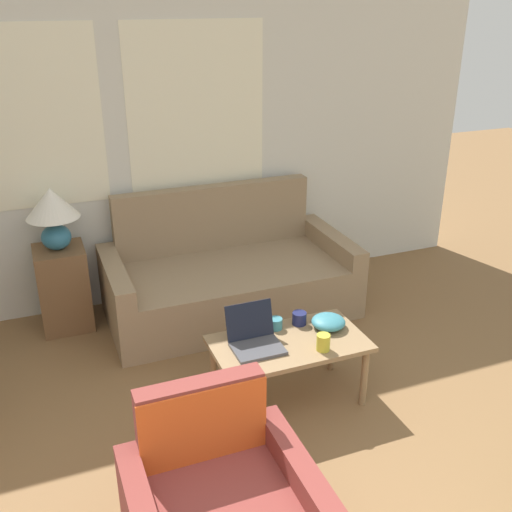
% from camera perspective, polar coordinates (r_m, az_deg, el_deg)
% --- Properties ---
extents(wall_back, '(6.10, 0.06, 2.60)m').
position_cam_1_polar(wall_back, '(4.77, -12.25, 10.32)').
color(wall_back, silver).
rests_on(wall_back, ground_plane).
extents(couch, '(1.92, 0.95, 0.95)m').
position_cam_1_polar(couch, '(4.82, -2.74, -2.16)').
color(couch, '#937A5B').
rests_on(couch, ground_plane).
extents(side_table, '(0.37, 0.37, 0.65)m').
position_cam_1_polar(side_table, '(4.77, -17.85, -2.92)').
color(side_table, brown).
rests_on(side_table, ground_plane).
extents(table_lamp, '(0.38, 0.38, 0.47)m').
position_cam_1_polar(table_lamp, '(4.54, -18.82, 4.15)').
color(table_lamp, teal).
rests_on(table_lamp, side_table).
extents(coffee_table, '(0.94, 0.52, 0.43)m').
position_cam_1_polar(coffee_table, '(3.71, 3.14, -8.83)').
color(coffee_table, '#8E704C').
rests_on(coffee_table, ground_plane).
extents(laptop, '(0.30, 0.29, 0.24)m').
position_cam_1_polar(laptop, '(3.60, -0.13, -7.82)').
color(laptop, '#47474C').
rests_on(laptop, coffee_table).
extents(cup_navy, '(0.09, 0.09, 0.08)m').
position_cam_1_polar(cup_navy, '(3.84, 4.15, -5.94)').
color(cup_navy, '#191E4C').
rests_on(cup_navy, coffee_table).
extents(cup_yellow, '(0.08, 0.08, 0.10)m').
position_cam_1_polar(cup_yellow, '(3.59, 6.42, -8.18)').
color(cup_yellow, gold).
rests_on(cup_yellow, coffee_table).
extents(cup_white, '(0.09, 0.09, 0.07)m').
position_cam_1_polar(cup_white, '(3.79, 1.88, -6.45)').
color(cup_white, teal).
rests_on(cup_white, coffee_table).
extents(snack_bowl, '(0.21, 0.21, 0.08)m').
position_cam_1_polar(snack_bowl, '(3.83, 6.91, -6.25)').
color(snack_bowl, teal).
rests_on(snack_bowl, coffee_table).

